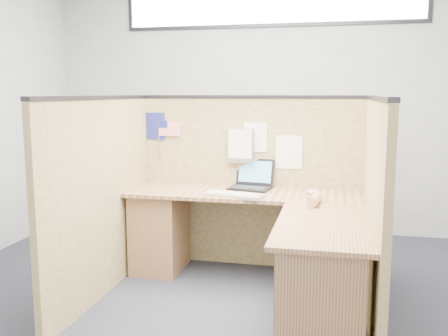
% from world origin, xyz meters
% --- Properties ---
extents(floor, '(5.00, 5.00, 0.00)m').
position_xyz_m(floor, '(0.00, 0.00, 0.00)').
color(floor, '#20212D').
rests_on(floor, ground).
extents(wall_back, '(5.00, 0.00, 5.00)m').
position_xyz_m(wall_back, '(0.00, 2.25, 1.40)').
color(wall_back, '#9EA1A3').
rests_on(wall_back, floor).
extents(wall_front, '(5.00, 0.00, 5.00)m').
position_xyz_m(wall_front, '(0.00, -2.25, 1.40)').
color(wall_front, '#9EA1A3').
rests_on(wall_front, floor).
extents(clerestory_window, '(3.30, 0.04, 0.38)m').
position_xyz_m(clerestory_window, '(0.00, 2.23, 2.45)').
color(clerestory_window, '#232328').
rests_on(clerestory_window, wall_back).
extents(cubicle_partitions, '(2.06, 1.83, 1.53)m').
position_xyz_m(cubicle_partitions, '(0.00, 0.43, 0.77)').
color(cubicle_partitions, brown).
rests_on(cubicle_partitions, floor).
extents(l_desk, '(1.95, 1.75, 0.73)m').
position_xyz_m(l_desk, '(0.18, 0.29, 0.39)').
color(l_desk, brown).
rests_on(l_desk, floor).
extents(laptop, '(0.37, 0.37, 0.24)m').
position_xyz_m(laptop, '(0.03, 0.87, 0.79)').
color(laptop, black).
rests_on(laptop, l_desk).
extents(keyboard, '(0.50, 0.26, 0.03)m').
position_xyz_m(keyboard, '(-0.05, 0.48, 0.75)').
color(keyboard, tan).
rests_on(keyboard, l_desk).
extents(mouse, '(0.12, 0.09, 0.05)m').
position_xyz_m(mouse, '(0.58, 0.55, 0.75)').
color(mouse, '#BDBDC2').
rests_on(mouse, l_desk).
extents(hand_forearm, '(0.11, 0.40, 0.08)m').
position_xyz_m(hand_forearm, '(0.59, 0.40, 0.77)').
color(hand_forearm, tan).
rests_on(hand_forearm, l_desk).
extents(blue_poster, '(0.19, 0.02, 0.25)m').
position_xyz_m(blue_poster, '(-0.88, 0.97, 1.25)').
color(blue_poster, navy).
rests_on(blue_poster, cubicle_partitions).
extents(american_flag, '(0.21, 0.01, 0.36)m').
position_xyz_m(american_flag, '(-0.76, 0.96, 1.22)').
color(american_flag, olive).
rests_on(american_flag, cubicle_partitions).
extents(file_holder, '(0.24, 0.05, 0.30)m').
position_xyz_m(file_holder, '(-0.08, 0.94, 1.09)').
color(file_holder, slate).
rests_on(file_holder, cubicle_partitions).
extents(paper_left, '(0.20, 0.01, 0.26)m').
position_xyz_m(paper_left, '(0.04, 0.97, 1.17)').
color(paper_left, white).
rests_on(paper_left, cubicle_partitions).
extents(paper_right, '(0.23, 0.01, 0.29)m').
position_xyz_m(paper_right, '(0.34, 0.97, 1.04)').
color(paper_right, white).
rests_on(paper_right, cubicle_partitions).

